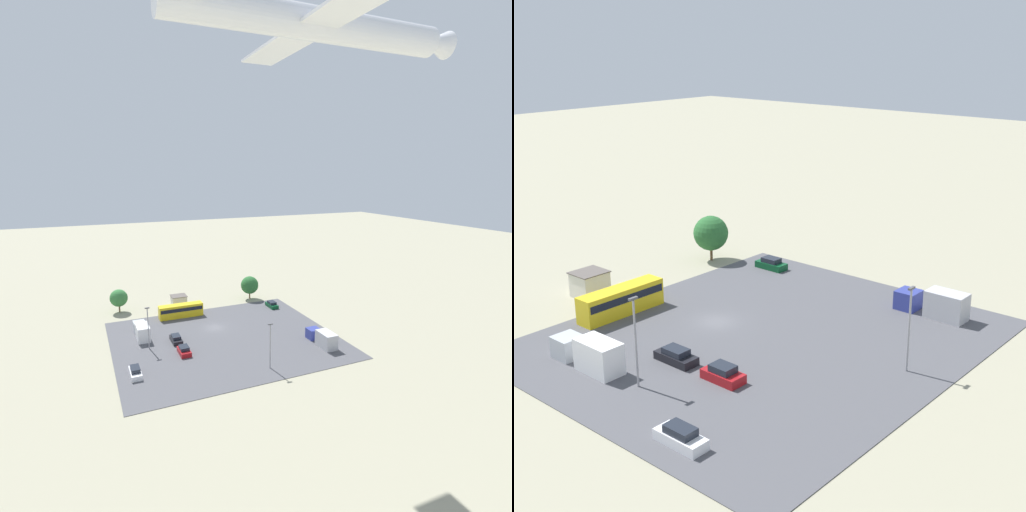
{
  "view_description": "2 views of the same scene",
  "coord_description": "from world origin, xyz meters",
  "views": [
    {
      "loc": [
        25.93,
        80.72,
        34.4
      ],
      "look_at": [
        -0.33,
        22.0,
        20.75
      ],
      "focal_mm": 28.0,
      "sensor_mm": 36.0,
      "label": 1
    },
    {
      "loc": [
        51.41,
        51.45,
        30.71
      ],
      "look_at": [
        -5.15,
        3.39,
        7.1
      ],
      "focal_mm": 50.0,
      "sensor_mm": 36.0,
      "label": 2
    }
  ],
  "objects": [
    {
      "name": "ground_plane",
      "position": [
        0.0,
        0.0,
        0.0
      ],
      "size": [
        400.0,
        400.0,
        0.0
      ],
      "primitive_type": "plane",
      "color": "gray"
    },
    {
      "name": "shed_building",
      "position": [
        3.97,
        -17.36,
        1.54
      ],
      "size": [
        3.89,
        3.62,
        3.06
      ],
      "color": "silver",
      "rests_on": "ground"
    },
    {
      "name": "parked_car_0",
      "position": [
        19.23,
        15.05,
        0.74
      ],
      "size": [
        1.79,
        4.57,
        1.6
      ],
      "rotation": [
        0.0,
        0.0,
        3.14
      ],
      "color": "silver",
      "rests_on": "ground"
    },
    {
      "name": "parking_lot_surface",
      "position": [
        0.0,
        6.94,
        0.04
      ],
      "size": [
        44.81,
        39.22,
        0.08
      ],
      "color": "#4C4C51",
      "rests_on": "ground"
    },
    {
      "name": "airplane",
      "position": [
        -1.95,
        37.08,
        51.17
      ],
      "size": [
        39.18,
        32.44,
        9.13
      ],
      "rotation": [
        0.0,
        0.0,
        1.55
      ],
      "color": "white"
    },
    {
      "name": "light_pole_lot_edge",
      "position": [
        -3.08,
        22.01,
        4.7
      ],
      "size": [
        0.9,
        0.28,
        8.38
      ],
      "color": "gray",
      "rests_on": "ground"
    },
    {
      "name": "parked_car_1",
      "position": [
        -17.87,
        -7.2,
        0.71
      ],
      "size": [
        1.91,
        4.25,
        1.51
      ],
      "rotation": [
        0.0,
        0.0,
        3.14
      ],
      "color": "#0C4723",
      "rests_on": "ground"
    },
    {
      "name": "tree_apron_mid",
      "position": [
        -15.45,
        -16.1,
        3.9
      ],
      "size": [
        4.84,
        4.84,
        6.33
      ],
      "color": "brown",
      "rests_on": "ground"
    },
    {
      "name": "light_pole_lot_centre",
      "position": [
        15.25,
        5.17,
        4.79
      ],
      "size": [
        0.9,
        0.28,
        8.56
      ],
      "color": "gray",
      "rests_on": "ground"
    },
    {
      "name": "bus",
      "position": [
        5.26,
        -9.77,
        1.76
      ],
      "size": [
        10.43,
        2.51,
        3.11
      ],
      "rotation": [
        0.0,
        0.0,
        1.57
      ],
      "color": "gold",
      "rests_on": "ground"
    },
    {
      "name": "parked_truck_1",
      "position": [
        15.7,
        -1.24,
        1.51
      ],
      "size": [
        2.51,
        8.61,
        3.12
      ],
      "rotation": [
        0.0,
        0.0,
        3.14
      ],
      "color": "#ADB2B7",
      "rests_on": "ground"
    },
    {
      "name": "parked_car_2",
      "position": [
        9.66,
        4.08,
        0.68
      ],
      "size": [
        1.91,
        4.48,
        1.45
      ],
      "color": "black",
      "rests_on": "ground"
    },
    {
      "name": "parked_car_3",
      "position": [
        9.52,
        10.23,
        0.74
      ],
      "size": [
        1.98,
        4.08,
        1.58
      ],
      "rotation": [
        0.0,
        0.0,
        3.14
      ],
      "color": "maroon",
      "rests_on": "ground"
    },
    {
      "name": "tree_near_shed",
      "position": [
        18.43,
        -19.62,
        3.62
      ],
      "size": [
        4.33,
        4.33,
        5.8
      ],
      "color": "brown",
      "rests_on": "ground"
    },
    {
      "name": "parked_truck_0",
      "position": [
        -17.07,
        17.53,
        1.51
      ],
      "size": [
        2.56,
        8.25,
        3.12
      ],
      "rotation": [
        0.0,
        0.0,
        3.14
      ],
      "color": "navy",
      "rests_on": "ground"
    }
  ]
}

